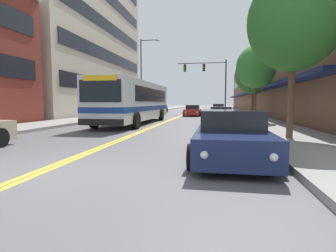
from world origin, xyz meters
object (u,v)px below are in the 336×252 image
car_navy_parked_right_foreground (231,137)px  street_tree_right_near (294,21)px  traffic_signal_mast (209,76)px  street_lamp_left_far (143,71)px  city_bus (136,101)px  car_red_moving_lead (193,111)px  car_dark_grey_parked_left_near (148,110)px  car_black_parked_left_far (159,108)px  street_tree_right_mid (256,67)px  street_tree_right_far (253,74)px  car_champagne_parked_right_far (218,108)px  fire_hydrant (252,118)px  car_white_parked_right_mid (221,114)px

car_navy_parked_right_foreground → street_tree_right_near: street_tree_right_near is taller
traffic_signal_mast → street_lamp_left_far: 8.48m
city_bus → car_red_moving_lead: (3.33, 11.39, -1.10)m
car_dark_grey_parked_left_near → car_black_parked_left_far: (0.04, 6.67, 0.10)m
car_black_parked_left_far → traffic_signal_mast: (7.49, -4.05, 4.30)m
street_tree_right_mid → car_dark_grey_parked_left_near: bearing=132.3°
car_black_parked_left_far → street_tree_right_far: bearing=-41.3°
traffic_signal_mast → car_navy_parked_right_foreground: bearing=-87.6°
car_black_parked_left_far → traffic_signal_mast: bearing=-28.4°
street_lamp_left_far → street_tree_right_mid: 17.16m
car_champagne_parked_right_far → street_lamp_left_far: (-9.44, -10.07, 4.88)m
car_dark_grey_parked_left_near → car_champagne_parked_right_far: (8.83, 10.36, 0.06)m
car_black_parked_left_far → street_tree_right_near: 30.13m
car_navy_parked_right_foreground → car_red_moving_lead: size_ratio=0.99×
car_black_parked_left_far → fire_hydrant: size_ratio=5.12×
car_black_parked_left_far → street_tree_right_mid: size_ratio=0.87×
car_black_parked_left_far → street_tree_right_far: (12.01, -10.55, 3.72)m
car_white_parked_right_mid → street_tree_right_near: (2.38, -11.44, 4.03)m
car_white_parked_right_mid → car_champagne_parked_right_far: bearing=89.7°
car_dark_grey_parked_left_near → fire_hydrant: size_ratio=4.77×
car_white_parked_right_mid → street_lamp_left_far: size_ratio=0.47×
car_black_parked_left_far → car_champagne_parked_right_far: size_ratio=0.98×
traffic_signal_mast → street_lamp_left_far: street_lamp_left_far is taller
fire_hydrant → car_champagne_parked_right_far: bearing=93.2°
street_tree_right_mid → fire_hydrant: 5.45m
city_bus → street_tree_right_near: size_ratio=1.91×
city_bus → street_tree_right_near: street_tree_right_near is taller
car_champagne_parked_right_far → fire_hydrant: bearing=-86.8°
car_white_parked_right_mid → car_dark_grey_parked_left_near: bearing=132.2°
car_champagne_parked_right_far → street_lamp_left_far: street_lamp_left_far is taller
car_champagne_parked_right_far → fire_hydrant: size_ratio=5.24×
car_dark_grey_parked_left_near → traffic_signal_mast: size_ratio=0.63×
city_bus → street_tree_right_far: (9.61, 9.25, 2.69)m
car_dark_grey_parked_left_near → traffic_signal_mast: traffic_signal_mast is taller
car_navy_parked_right_foreground → street_tree_right_far: 21.44m
city_bus → car_navy_parked_right_foreground: 13.21m
traffic_signal_mast → street_tree_right_far: (4.52, -6.50, -0.58)m
car_red_moving_lead → street_tree_right_far: (6.28, -2.14, 3.79)m
street_lamp_left_far → car_navy_parked_right_foreground: bearing=-69.6°
car_white_parked_right_mid → traffic_signal_mast: size_ratio=0.63×
car_dark_grey_parked_left_near → car_champagne_parked_right_far: car_champagne_parked_right_far is taller
car_dark_grey_parked_left_near → street_tree_right_far: (12.05, -3.88, 3.82)m
street_tree_right_far → fire_hydrant: (-1.72, -12.49, -3.75)m
car_black_parked_left_far → fire_hydrant: car_black_parked_left_far is taller
traffic_signal_mast → car_dark_grey_parked_left_near: bearing=-160.8°
traffic_signal_mast → fire_hydrant: (2.80, -18.99, -4.33)m
street_lamp_left_far → car_black_parked_left_far: bearing=84.2°
car_black_parked_left_far → car_red_moving_lead: size_ratio=1.10×
city_bus → car_champagne_parked_right_far: bearing=74.8°
car_dark_grey_parked_left_near → street_tree_right_far: street_tree_right_far is taller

